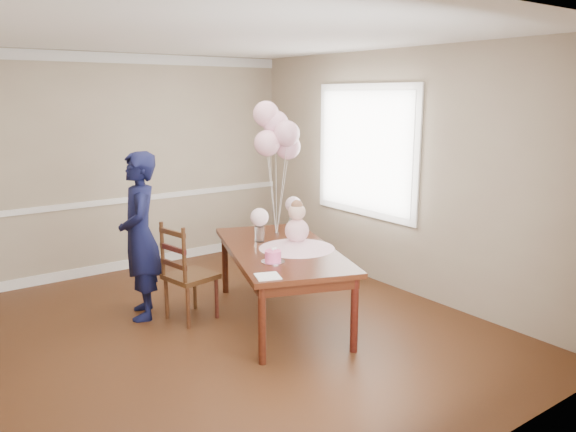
{
  "coord_description": "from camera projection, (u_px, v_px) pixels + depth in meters",
  "views": [
    {
      "loc": [
        -2.44,
        -4.33,
        2.21
      ],
      "look_at": [
        0.69,
        -0.04,
        1.05
      ],
      "focal_mm": 35.0,
      "sensor_mm": 36.0,
      "label": 1
    }
  ],
  "objects": [
    {
      "name": "floor",
      "position": [
        226.0,
        333.0,
        5.3
      ],
      "size": [
        4.5,
        5.0,
        0.0
      ],
      "primitive_type": "cube",
      "color": "#331A0C",
      "rests_on": "ground"
    },
    {
      "name": "ceiling",
      "position": [
        219.0,
        34.0,
        4.72
      ],
      "size": [
        4.5,
        5.0,
        0.02
      ],
      "primitive_type": "cube",
      "color": "white",
      "rests_on": "wall_back"
    },
    {
      "name": "wall_back",
      "position": [
        123.0,
        164.0,
        6.98
      ],
      "size": [
        4.5,
        0.02,
        2.7
      ],
      "primitive_type": "cube",
      "color": "gray",
      "rests_on": "floor"
    },
    {
      "name": "wall_front",
      "position": [
        452.0,
        256.0,
        3.04
      ],
      "size": [
        4.5,
        0.02,
        2.7
      ],
      "primitive_type": "cube",
      "color": "gray",
      "rests_on": "floor"
    },
    {
      "name": "wall_right",
      "position": [
        398.0,
        172.0,
        6.3
      ],
      "size": [
        0.02,
        5.0,
        2.7
      ],
      "primitive_type": "cube",
      "color": "gray",
      "rests_on": "floor"
    },
    {
      "name": "chair_rail_trim",
      "position": [
        126.0,
        200.0,
        7.07
      ],
      "size": [
        4.5,
        0.02,
        0.07
      ],
      "primitive_type": "cube",
      "color": "white",
      "rests_on": "wall_back"
    },
    {
      "name": "crown_molding",
      "position": [
        117.0,
        58.0,
        6.7
      ],
      "size": [
        4.5,
        0.02,
        0.12
      ],
      "primitive_type": "cube",
      "color": "silver",
      "rests_on": "wall_back"
    },
    {
      "name": "baseboard_trim",
      "position": [
        130.0,
        264.0,
        7.25
      ],
      "size": [
        4.5,
        0.02,
        0.12
      ],
      "primitive_type": "cube",
      "color": "white",
      "rests_on": "floor"
    },
    {
      "name": "window_frame",
      "position": [
        366.0,
        151.0,
        6.64
      ],
      "size": [
        0.02,
        1.66,
        1.56
      ],
      "primitive_type": "cube",
      "color": "white",
      "rests_on": "wall_right"
    },
    {
      "name": "window_blinds",
      "position": [
        365.0,
        151.0,
        6.63
      ],
      "size": [
        0.01,
        1.5,
        1.4
      ],
      "primitive_type": "cube",
      "color": "white",
      "rests_on": "wall_right"
    },
    {
      "name": "dining_table_top",
      "position": [
        281.0,
        250.0,
        5.5
      ],
      "size": [
        1.59,
        2.17,
        0.05
      ],
      "primitive_type": "cube",
      "rotation": [
        0.0,
        0.0,
        -0.35
      ],
      "color": "black",
      "rests_on": "table_leg_fl"
    },
    {
      "name": "table_apron",
      "position": [
        281.0,
        257.0,
        5.52
      ],
      "size": [
        1.47,
        2.05,
        0.1
      ],
      "primitive_type": "cube",
      "rotation": [
        0.0,
        0.0,
        -0.35
      ],
      "color": "black",
      "rests_on": "table_leg_fl"
    },
    {
      "name": "table_leg_fl",
      "position": [
        262.0,
        325.0,
        4.63
      ],
      "size": [
        0.09,
        0.09,
        0.68
      ],
      "primitive_type": "cylinder",
      "rotation": [
        0.0,
        0.0,
        -0.35
      ],
      "color": "black",
      "rests_on": "floor"
    },
    {
      "name": "table_leg_fr",
      "position": [
        354.0,
        315.0,
        4.85
      ],
      "size": [
        0.09,
        0.09,
        0.68
      ],
      "primitive_type": "cylinder",
      "rotation": [
        0.0,
        0.0,
        -0.35
      ],
      "color": "black",
      "rests_on": "floor"
    },
    {
      "name": "table_leg_bl",
      "position": [
        225.0,
        263.0,
        6.32
      ],
      "size": [
        0.09,
        0.09,
        0.68
      ],
      "primitive_type": "cylinder",
      "rotation": [
        0.0,
        0.0,
        -0.35
      ],
      "color": "black",
      "rests_on": "floor"
    },
    {
      "name": "table_leg_br",
      "position": [
        295.0,
        258.0,
        6.54
      ],
      "size": [
        0.09,
        0.09,
        0.68
      ],
      "primitive_type": "cylinder",
      "rotation": [
        0.0,
        0.0,
        -0.35
      ],
      "color": "black",
      "rests_on": "floor"
    },
    {
      "name": "baby_skirt",
      "position": [
        297.0,
        243.0,
        5.48
      ],
      "size": [
        0.95,
        0.95,
        0.1
      ],
      "primitive_type": "cone",
      "rotation": [
        0.0,
        0.0,
        -0.35
      ],
      "color": "#E1A5B7",
      "rests_on": "dining_table_top"
    },
    {
      "name": "baby_torso",
      "position": [
        297.0,
        231.0,
        5.45
      ],
      "size": [
        0.23,
        0.23,
        0.23
      ],
      "primitive_type": "sphere",
      "color": "#EF97C9",
      "rests_on": "baby_skirt"
    },
    {
      "name": "baby_head",
      "position": [
        297.0,
        212.0,
        5.42
      ],
      "size": [
        0.17,
        0.17,
        0.17
      ],
      "primitive_type": "sphere",
      "color": "#DAAD96",
      "rests_on": "baby_torso"
    },
    {
      "name": "baby_hair",
      "position": [
        297.0,
        206.0,
        5.4
      ],
      "size": [
        0.12,
        0.12,
        0.12
      ],
      "primitive_type": "sphere",
      "color": "brown",
      "rests_on": "baby_head"
    },
    {
      "name": "cake_platter",
      "position": [
        273.0,
        262.0,
        5.03
      ],
      "size": [
        0.28,
        0.28,
        0.01
      ],
      "primitive_type": "cylinder",
      "rotation": [
        0.0,
        0.0,
        -0.35
      ],
      "color": "silver",
      "rests_on": "dining_table_top"
    },
    {
      "name": "birthday_cake",
      "position": [
        273.0,
        256.0,
        5.02
      ],
      "size": [
        0.19,
        0.19,
        0.1
      ],
      "primitive_type": "cylinder",
      "rotation": [
        0.0,
        0.0,
        -0.35
      ],
      "color": "#FF5099",
      "rests_on": "cake_platter"
    },
    {
      "name": "cake_flower_a",
      "position": [
        273.0,
        249.0,
        5.01
      ],
      "size": [
        0.03,
        0.03,
        0.03
      ],
      "primitive_type": "sphere",
      "color": "white",
      "rests_on": "birthday_cake"
    },
    {
      "name": "cake_flower_b",
      "position": [
        276.0,
        248.0,
        5.03
      ],
      "size": [
        0.03,
        0.03,
        0.03
      ],
      "primitive_type": "sphere",
      "color": "white",
      "rests_on": "birthday_cake"
    },
    {
      "name": "rose_vase_near",
      "position": [
        260.0,
        234.0,
        5.72
      ],
      "size": [
        0.13,
        0.13,
        0.16
      ],
      "primitive_type": "cylinder",
      "rotation": [
        0.0,
        0.0,
        -0.35
      ],
      "color": "white",
      "rests_on": "dining_table_top"
    },
    {
      "name": "roses_near",
      "position": [
        259.0,
        217.0,
        5.68
      ],
      "size": [
        0.19,
        0.19,
        0.19
      ],
      "primitive_type": "sphere",
      "color": "#FFD5D9",
      "rests_on": "rose_vase_near"
    },
    {
      "name": "rose_vase_far",
      "position": [
        293.0,
        220.0,
        6.36
      ],
      "size": [
        0.13,
        0.13,
        0.16
      ],
      "primitive_type": "cylinder",
      "rotation": [
        0.0,
        0.0,
        -0.35
      ],
      "color": "silver",
      "rests_on": "dining_table_top"
    },
    {
      "name": "roses_far",
      "position": [
        293.0,
        205.0,
        6.33
      ],
      "size": [
        0.19,
        0.19,
        0.19
      ],
      "primitive_type": "sphere",
      "color": "white",
      "rests_on": "rose_vase_far"
    },
    {
      "name": "napkin",
      "position": [
        268.0,
        276.0,
        4.62
      ],
      "size": [
        0.25,
        0.25,
        0.01
      ],
      "primitive_type": "cube",
      "rotation": [
        0.0,
        0.0,
        -0.35
      ],
      "color": "white",
      "rests_on": "dining_table_top"
    },
    {
      "name": "balloon_weight",
      "position": [
        277.0,
        233.0,
        6.03
      ],
      "size": [
        0.05,
        0.05,
        0.02
      ],
      "primitive_type": "cylinder",
      "rotation": [
        0.0,
        0.0,
        -0.35
      ],
      "color": "silver",
      "rests_on": "dining_table_top"
    },
    {
      "name": "balloon_a",
      "position": [
        267.0,
        143.0,
        5.8
      ],
      "size": [
        0.27,
        0.27,
        0.27
      ],
      "primitive_type": "sphere",
      "color": "#F4ADC0",
      "rests_on": "balloon_ribbon_a"
    },
    {
      "name": "balloon_b",
      "position": [
        287.0,
        134.0,
        5.78
      ],
      "size": [
        0.27,
        0.27,
        0.27
      ],
      "primitive_type": "sphere",
      "color": "#DB9BB1",
      "rests_on": "balloon_ribbon_b"
    },
    {
      "name": "balloon_c",
      "position": [
        276.0,
        123.0,
        5.88
      ],
      "size": [
        0.27,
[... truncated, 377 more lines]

